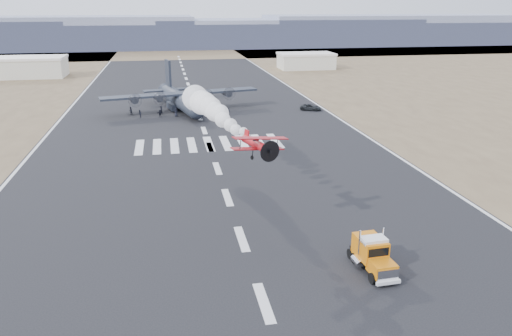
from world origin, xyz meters
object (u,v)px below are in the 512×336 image
object	(u,v)px
crew_d	(202,115)
crew_f	(160,113)
semi_truck	(372,254)
crew_e	(176,112)
hangar_right	(306,61)
transport_aircraft	(179,98)
crew_c	(222,110)
aerobatic_biplane	(257,144)
crew_b	(131,110)
crew_h	(140,114)
hangar_left	(27,67)
crew_g	(229,112)
crew_a	(161,110)
support_vehicle	(311,107)

from	to	relation	value
crew_d	crew_f	size ratio (longest dim) A/B	1.10
semi_truck	crew_e	world-z (taller)	semi_truck
hangar_right	crew_e	bearing A→B (deg)	-123.78
transport_aircraft	crew_c	xyz separation A→B (m)	(9.11, -6.26, -1.90)
aerobatic_biplane	crew_e	size ratio (longest dim) A/B	3.38
hangar_right	crew_f	distance (m)	93.64
crew_b	crew_h	xyz separation A→B (m)	(2.16, -3.86, -0.01)
aerobatic_biplane	crew_e	bearing A→B (deg)	87.11
crew_b	crew_d	distance (m)	17.16
hangar_left	crew_c	world-z (taller)	hangar_left
crew_f	transport_aircraft	bearing A→B (deg)	-114.63
hangar_right	semi_truck	world-z (taller)	hangar_right
aerobatic_biplane	crew_b	xyz separation A→B (m)	(-16.93, 64.25, -8.92)
hangar_left	aerobatic_biplane	xyz separation A→B (m)	(53.99, -131.33, 6.37)
crew_g	crew_d	bearing A→B (deg)	149.29
crew_a	crew_f	size ratio (longest dim) A/B	1.07
transport_aircraft	crew_f	xyz separation A→B (m)	(-4.56, -7.15, -1.89)
aerobatic_biplane	crew_b	distance (m)	67.03
aerobatic_biplane	crew_b	world-z (taller)	aerobatic_biplane
crew_c	crew_d	xyz separation A→B (m)	(-4.83, -4.53, 0.10)
crew_f	crew_g	bearing A→B (deg)	-177.81
crew_a	crew_e	distance (m)	4.63
hangar_left	crew_g	bearing A→B (deg)	-51.16
crew_f	hangar_left	bearing A→B (deg)	-50.63
crew_e	crew_h	xyz separation A→B (m)	(-7.80, 0.25, -0.08)
transport_aircraft	crew_d	size ratio (longest dim) A/B	20.16
crew_b	crew_g	world-z (taller)	crew_b
hangar_right	crew_e	distance (m)	91.70
hangar_right	crew_a	xyz separation A→B (m)	(-54.16, -72.83, -2.14)
aerobatic_biplane	crew_a	xyz separation A→B (m)	(-10.14, 63.49, -8.90)
hangar_left	crew_a	xyz separation A→B (m)	(43.84, -67.83, -2.54)
aerobatic_biplane	crew_e	distance (m)	61.18
crew_d	support_vehicle	bearing A→B (deg)	5.55
aerobatic_biplane	support_vehicle	xyz separation A→B (m)	(23.98, 61.32, -9.09)
hangar_left	crew_h	distance (m)	81.10
transport_aircraft	crew_h	bearing A→B (deg)	-154.69
crew_g	crew_h	xyz separation A→B (m)	(-19.26, 1.70, 0.03)
aerobatic_biplane	crew_f	size ratio (longest dim) A/B	3.85
crew_e	crew_h	world-z (taller)	crew_e
semi_truck	crew_a	xyz separation A→B (m)	(-19.10, 73.57, -0.73)
aerobatic_biplane	hangar_left	bearing A→B (deg)	102.85
crew_g	hangar_right	bearing A→B (deg)	12.88
hangar_left	crew_f	xyz separation A→B (m)	(43.54, -71.14, -2.60)
crew_a	crew_g	size ratio (longest dim) A/B	1.07
hangar_left	hangar_right	xyz separation A→B (m)	(98.00, 5.00, -0.40)
hangar_right	crew_c	world-z (taller)	hangar_right
transport_aircraft	crew_c	distance (m)	11.22
crew_h	hangar_right	bearing A→B (deg)	140.95
crew_b	crew_d	world-z (taller)	crew_d
hangar_left	crew_e	xyz separation A→B (m)	(47.03, -71.19, -2.49)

